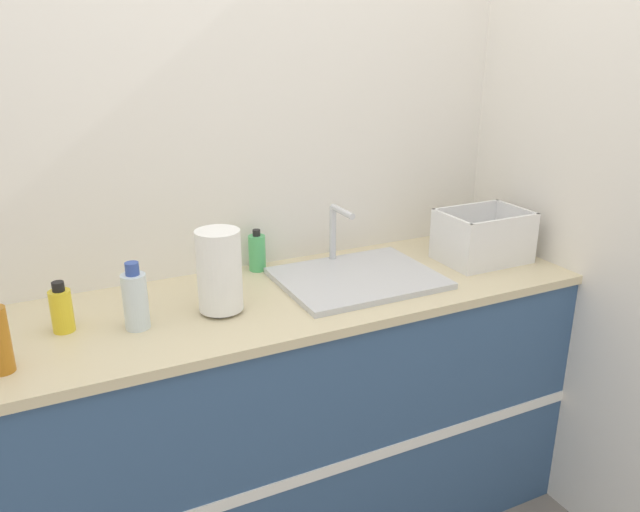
% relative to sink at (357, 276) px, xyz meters
% --- Properties ---
extents(wall_back, '(4.35, 0.06, 2.60)m').
position_rel_sink_xyz_m(wall_back, '(-0.25, 0.33, 0.35)').
color(wall_back, silver).
rests_on(wall_back, ground_plane).
extents(wall_right, '(0.06, 2.59, 2.60)m').
position_rel_sink_xyz_m(wall_right, '(0.75, 0.00, 0.35)').
color(wall_right, silver).
rests_on(wall_right, ground_plane).
extents(counter_cabinet, '(1.98, 0.62, 0.93)m').
position_rel_sink_xyz_m(counter_cabinet, '(-0.25, 0.00, -0.48)').
color(counter_cabinet, '#33517A').
rests_on(counter_cabinet, ground_plane).
extents(sink, '(0.52, 0.41, 0.22)m').
position_rel_sink_xyz_m(sink, '(0.00, 0.00, 0.00)').
color(sink, silver).
rests_on(sink, counter_cabinet).
extents(paper_towel_roll, '(0.13, 0.13, 0.26)m').
position_rel_sink_xyz_m(paper_towel_roll, '(-0.49, -0.04, 0.11)').
color(paper_towel_roll, '#4C4C51').
rests_on(paper_towel_roll, counter_cabinet).
extents(dish_rack, '(0.31, 0.23, 0.19)m').
position_rel_sink_xyz_m(dish_rack, '(0.51, -0.02, 0.06)').
color(dish_rack, white).
rests_on(dish_rack, counter_cabinet).
extents(bottle_yellow, '(0.06, 0.06, 0.15)m').
position_rel_sink_xyz_m(bottle_yellow, '(-0.93, 0.03, 0.05)').
color(bottle_yellow, yellow).
rests_on(bottle_yellow, counter_cabinet).
extents(bottle_clear, '(0.07, 0.07, 0.20)m').
position_rel_sink_xyz_m(bottle_clear, '(-0.73, -0.04, 0.07)').
color(bottle_clear, silver).
rests_on(bottle_clear, counter_cabinet).
extents(soap_dispenser, '(0.06, 0.06, 0.15)m').
position_rel_sink_xyz_m(soap_dispenser, '(-0.27, 0.24, 0.05)').
color(soap_dispenser, '#4CB266').
rests_on(soap_dispenser, counter_cabinet).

